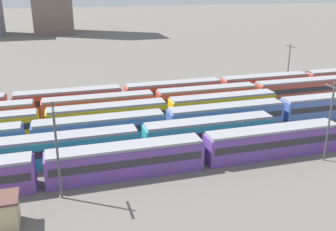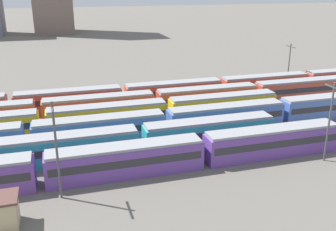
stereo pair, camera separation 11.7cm
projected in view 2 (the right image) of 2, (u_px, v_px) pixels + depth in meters
The scene contains 9 objects.
train_track_0 at pixel (126, 160), 44.06m from camera, with size 55.80×3.06×3.75m.
train_track_1 at pixel (65, 149), 47.01m from camera, with size 55.80×3.06×3.75m.
train_track_2 at pixel (166, 123), 55.56m from camera, with size 74.70×3.06×3.75m.
train_track_3 at pixel (108, 116), 58.22m from camera, with size 55.80×3.06×3.75m.
train_track_4 at pixel (207, 97), 67.81m from camera, with size 93.60×3.06×3.75m.
train_track_5 at pixel (221, 88), 73.82m from camera, with size 112.50×3.06×3.75m.
catenary_pole_0 at pixel (56, 147), 38.05m from camera, with size 0.24×3.20×10.43m.
catenary_pole_1 at pixel (289, 63), 79.89m from camera, with size 0.24×3.20×9.14m.
catenary_pole_2 at pixel (330, 119), 46.42m from camera, with size 0.24×3.20×10.04m.
Camera 2 is at (8.58, -39.64, 21.23)m, focal length 41.21 mm.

